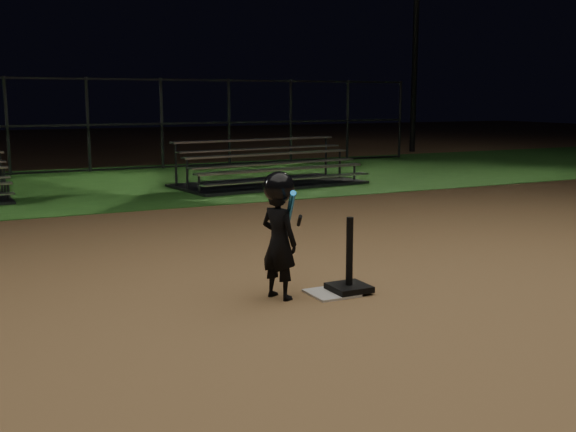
{
  "coord_description": "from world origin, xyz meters",
  "views": [
    {
      "loc": [
        -3.38,
        -5.86,
        1.96
      ],
      "look_at": [
        0.0,
        1.0,
        0.65
      ],
      "focal_mm": 43.06,
      "sensor_mm": 36.0,
      "label": 1
    }
  ],
  "objects_px": {
    "bleacher_right": "(270,176)",
    "home_plate": "(332,293)",
    "light_pole_right": "(417,13)",
    "child_batter": "(279,232)",
    "batting_tee": "(349,277)"
  },
  "relations": [
    {
      "from": "batting_tee",
      "to": "child_batter",
      "type": "height_order",
      "value": "child_batter"
    },
    {
      "from": "bleacher_right",
      "to": "light_pole_right",
      "type": "bearing_deg",
      "value": 30.41
    },
    {
      "from": "child_batter",
      "to": "bleacher_right",
      "type": "height_order",
      "value": "child_batter"
    },
    {
      "from": "bleacher_right",
      "to": "home_plate",
      "type": "bearing_deg",
      "value": -117.19
    },
    {
      "from": "child_batter",
      "to": "bleacher_right",
      "type": "xyz_separation_m",
      "value": [
        3.63,
        8.13,
        -0.46
      ]
    },
    {
      "from": "batting_tee",
      "to": "bleacher_right",
      "type": "distance_m",
      "value": 8.77
    },
    {
      "from": "child_batter",
      "to": "light_pole_right",
      "type": "xyz_separation_m",
      "value": [
        12.53,
        14.83,
        4.28
      ]
    },
    {
      "from": "home_plate",
      "to": "bleacher_right",
      "type": "distance_m",
      "value": 8.8
    },
    {
      "from": "batting_tee",
      "to": "bleacher_right",
      "type": "height_order",
      "value": "bleacher_right"
    },
    {
      "from": "light_pole_right",
      "to": "child_batter",
      "type": "bearing_deg",
      "value": -130.2
    },
    {
      "from": "batting_tee",
      "to": "child_batter",
      "type": "relative_size",
      "value": 0.6
    },
    {
      "from": "home_plate",
      "to": "bleacher_right",
      "type": "xyz_separation_m",
      "value": [
        3.1,
        8.24,
        0.2
      ]
    },
    {
      "from": "light_pole_right",
      "to": "home_plate",
      "type": "bearing_deg",
      "value": -128.77
    },
    {
      "from": "child_batter",
      "to": "light_pole_right",
      "type": "bearing_deg",
      "value": -64.15
    },
    {
      "from": "batting_tee",
      "to": "light_pole_right",
      "type": "distance_m",
      "value": 19.67
    }
  ]
}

